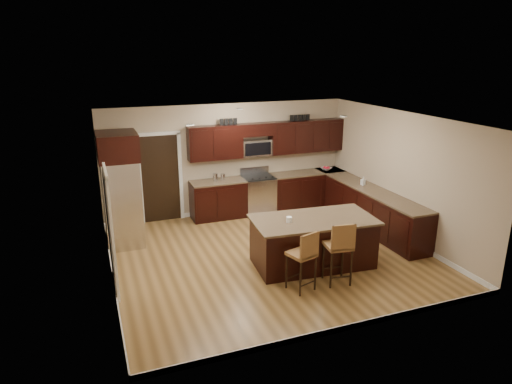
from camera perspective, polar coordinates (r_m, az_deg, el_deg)
name	(u,v)px	position (r m, az deg, el deg)	size (l,w,h in m)	color
floor	(270,255)	(9.14, 1.79, -7.92)	(6.00, 6.00, 0.00)	olive
ceiling	(272,119)	(8.35, 1.96, 9.08)	(6.00, 6.00, 0.00)	silver
wall_back	(228,159)	(11.15, -3.56, 4.09)	(6.00, 6.00, 0.00)	tan
wall_left	(106,209)	(8.04, -18.29, -2.04)	(5.50, 5.50, 0.00)	tan
wall_right	(402,176)	(10.15, 17.73, 1.95)	(5.50, 5.50, 0.00)	tan
base_cabinets	(321,201)	(10.96, 8.13, -1.13)	(4.02, 3.96, 0.92)	black
upper_cabinets	(270,138)	(11.24, 1.76, 6.78)	(4.00, 0.33, 0.80)	black
range	(258,194)	(11.33, 0.26, -0.28)	(0.76, 0.64, 1.11)	silver
microwave	(256,148)	(11.17, -0.02, 5.57)	(0.76, 0.31, 0.40)	silver
doorway	(161,179)	(10.86, -11.85, 1.64)	(0.85, 0.03, 2.06)	black
pantry_door	(110,234)	(7.87, -17.80, -4.98)	(0.03, 0.80, 2.04)	white
letter_decor	(265,120)	(11.12, 1.09, 9.04)	(2.20, 0.03, 0.15)	black
island	(313,243)	(8.68, 7.10, -6.35)	(2.36, 1.37, 0.92)	black
stool_left	(304,254)	(7.65, 6.04, -7.74)	(0.50, 0.50, 1.07)	olive
stool_mid	(340,246)	(7.93, 10.43, -6.65)	(0.48, 0.48, 1.14)	olive
refrigerator	(121,188)	(9.67, -16.52, 0.44)	(0.79, 0.96, 2.35)	silver
floor_mat	(275,222)	(10.81, 2.36, -3.79)	(0.95, 0.63, 0.01)	brown
fruit_bowl	(326,169)	(11.98, 8.79, 2.89)	(0.27, 0.27, 0.07)	silver
soap_bottle	(363,181)	(10.79, 13.25, 1.38)	(0.09, 0.09, 0.19)	#B2B2B2
canister_tall	(215,177)	(10.85, -5.10, 1.83)	(0.12, 0.12, 0.19)	silver
canister_short	(223,177)	(10.90, -4.17, 1.86)	(0.11, 0.11, 0.16)	silver
island_jar	(289,219)	(8.27, 4.16, -3.45)	(0.10, 0.10, 0.10)	white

